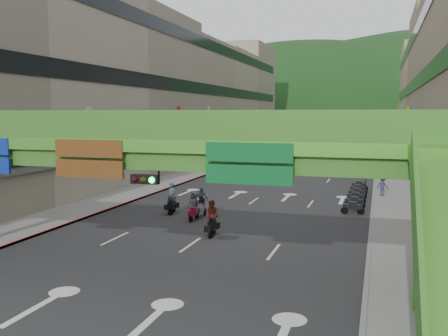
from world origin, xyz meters
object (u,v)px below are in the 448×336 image
scooter_rider_mid (212,218)px  car_silver (260,167)px  pedestrian_red (425,216)px  overpass_near (150,159)px  scooter_rider_near (172,199)px  car_yellow (312,153)px

scooter_rider_mid → car_silver: bearing=98.1°
car_silver → pedestrian_red: size_ratio=2.32×
overpass_near → scooter_rider_near: size_ratio=12.79×
overpass_near → scooter_rider_near: (-5.17, 13.98, -4.17)m
overpass_near → pedestrian_red: size_ratio=16.18×
car_silver → car_yellow: car_silver is taller
overpass_near → car_yellow: size_ratio=7.55×
scooter_rider_mid → pedestrian_red: 12.84m
scooter_rider_near → car_silver: size_ratio=0.54×
car_silver → pedestrian_red: bearing=-54.9°
car_yellow → pedestrian_red: size_ratio=2.14×
car_yellow → car_silver: bearing=-106.0°
overpass_near → car_silver: size_ratio=6.96×
overpass_near → scooter_rider_mid: size_ratio=13.32×
car_silver → pedestrian_red: (16.02, -24.97, 0.20)m
overpass_near → scooter_rider_mid: (-0.44, 8.77, -4.12)m
overpass_near → scooter_rider_mid: overpass_near is taller
overpass_near → scooter_rider_near: bearing=110.3°
car_yellow → pedestrian_red: (13.03, -48.43, 0.23)m
scooter_rider_mid → pedestrian_red: (11.70, 5.28, -0.22)m
scooter_rider_near → pedestrian_red: (16.44, 0.06, -0.17)m
scooter_rider_near → car_yellow: scooter_rider_near is taller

